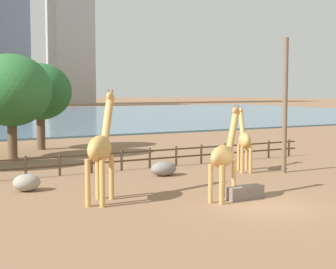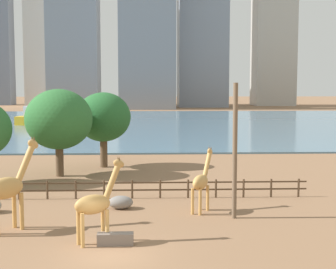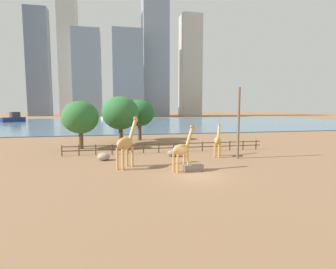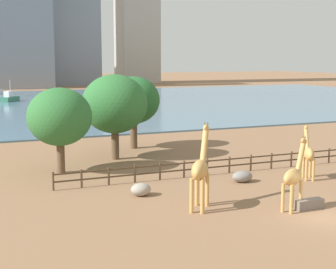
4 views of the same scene
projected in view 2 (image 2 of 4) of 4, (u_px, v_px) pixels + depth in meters
The scene contains 17 objects.
ground_plane at pixel (138, 123), 103.55m from camera, with size 400.00×400.00×0.00m, color #8C6647.
harbor_water at pixel (138, 124), 100.55m from camera, with size 180.00×86.00×0.20m, color slate.
giraffe_tall at pixel (201, 182), 32.03m from camera, with size 1.79×2.76×3.99m.
giraffe_companion at pixel (8, 187), 27.83m from camera, with size 2.66×3.18×5.05m.
giraffe_young at pixel (95, 204), 25.68m from camera, with size 2.68×1.83×4.33m.
utility_pole at pixel (235, 151), 30.33m from camera, with size 0.28×0.28×8.06m, color brown.
boulder_near_fence at pixel (121, 202), 32.95m from camera, with size 1.57×1.13×0.85m, color gray.
feeding_trough at pixel (115, 239), 25.62m from camera, with size 1.80×0.60×0.60m, color #72665B.
enclosure_fence at pixel (120, 188), 35.86m from camera, with size 26.12×0.14×1.30m.
tree_left_large at pixel (59, 120), 44.05m from camera, with size 5.77×5.77×7.54m.
tree_right_tall at pixel (103, 117), 48.87m from camera, with size 5.21×5.21×7.16m.
boat_ferry at pixel (103, 110), 130.91m from camera, with size 6.33×5.02×5.47m.
boat_sailboat at pixel (104, 116), 109.61m from camera, with size 4.21×4.97×4.36m.
boat_tug at pixel (37, 119), 95.95m from camera, with size 8.40×4.08×3.54m.
skyline_tower_needle at pixel (147, 27), 156.84m from camera, with size 17.34×10.06×50.20m, color gray.
skyline_block_central at pixel (274, 7), 181.28m from camera, with size 13.99×12.41×69.04m, color #B7B2A8.
skyline_tower_glass at pixel (74, 28), 163.18m from camera, with size 15.73×14.18×50.60m, color gray.
Camera 2 is at (1.81, -23.42, 8.05)m, focal length 55.00 mm.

